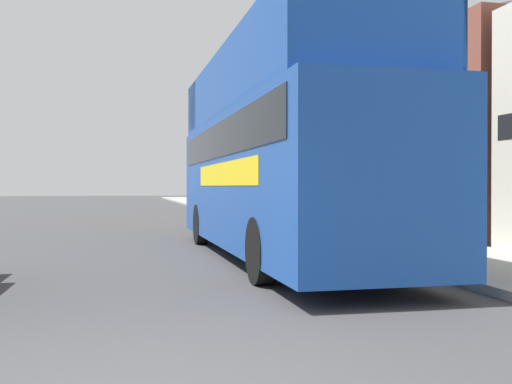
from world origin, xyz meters
The scene contains 7 objects.
ground_plane centered at (0.00, 21.00, 0.00)m, with size 144.00×144.00×0.00m, color #3D3D3F.
sidewalk centered at (6.43, 18.00, 0.07)m, with size 3.18×108.00×0.14m.
brick_terrace_rear centered at (11.02, 18.11, 4.03)m, with size 6.00×19.80×8.06m.
tour_bus centered at (3.06, 8.10, 1.91)m, with size 2.63×10.97×4.29m.
parked_car_ahead_of_bus centered at (3.74, 15.82, 0.66)m, with size 1.96×4.61×1.41m.
lamp_post_second centered at (5.39, 10.68, 3.69)m, with size 0.35×0.35×5.21m.
lamp_post_third centered at (5.50, 18.04, 3.60)m, with size 0.35×0.35×5.06m.
Camera 1 is at (-0.11, -4.17, 1.51)m, focal length 42.00 mm.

